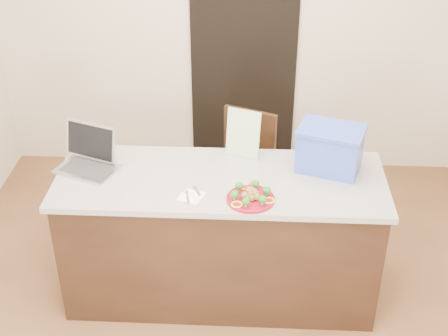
# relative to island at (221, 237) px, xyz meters

# --- Properties ---
(ground) EXTENTS (4.00, 4.00, 0.00)m
(ground) POSITION_rel_island_xyz_m (0.00, -0.25, -0.46)
(ground) COLOR brown
(ground) RESTS_ON ground
(room_shell) EXTENTS (4.00, 4.00, 4.00)m
(room_shell) POSITION_rel_island_xyz_m (0.00, -0.25, 1.16)
(room_shell) COLOR white
(room_shell) RESTS_ON ground
(doorway) EXTENTS (0.90, 0.02, 2.00)m
(doorway) POSITION_rel_island_xyz_m (0.10, 1.73, 0.54)
(doorway) COLOR black
(doorway) RESTS_ON ground
(island) EXTENTS (2.06, 0.76, 0.92)m
(island) POSITION_rel_island_xyz_m (0.00, 0.00, 0.00)
(island) COLOR black
(island) RESTS_ON ground
(plate) EXTENTS (0.29, 0.29, 0.02)m
(plate) POSITION_rel_island_xyz_m (0.19, -0.23, 0.47)
(plate) COLOR maroon
(plate) RESTS_ON island
(meatballs) EXTENTS (0.11, 0.11, 0.04)m
(meatballs) POSITION_rel_island_xyz_m (0.19, -0.24, 0.50)
(meatballs) COLOR brown
(meatballs) RESTS_ON plate
(broccoli) EXTENTS (0.24, 0.24, 0.04)m
(broccoli) POSITION_rel_island_xyz_m (0.19, -0.23, 0.51)
(broccoli) COLOR #165015
(broccoli) RESTS_ON plate
(pepper_rings) EXTENTS (0.25, 0.25, 0.01)m
(pepper_rings) POSITION_rel_island_xyz_m (0.19, -0.23, 0.48)
(pepper_rings) COLOR yellow
(pepper_rings) RESTS_ON plate
(napkin) EXTENTS (0.17, 0.17, 0.01)m
(napkin) POSITION_rel_island_xyz_m (-0.16, -0.22, 0.46)
(napkin) COLOR white
(napkin) RESTS_ON island
(fork) EXTENTS (0.04, 0.16, 0.00)m
(fork) POSITION_rel_island_xyz_m (-0.18, -0.21, 0.47)
(fork) COLOR #B6B7BB
(fork) RESTS_ON napkin
(knife) EXTENTS (0.06, 0.20, 0.01)m
(knife) POSITION_rel_island_xyz_m (-0.13, -0.23, 0.47)
(knife) COLOR white
(knife) RESTS_ON napkin
(yogurt_bottle) EXTENTS (0.04, 0.04, 0.08)m
(yogurt_bottle) POSITION_rel_island_xyz_m (0.19, -0.18, 0.49)
(yogurt_bottle) COLOR beige
(yogurt_bottle) RESTS_ON island
(laptop) EXTENTS (0.44, 0.41, 0.26)m
(laptop) POSITION_rel_island_xyz_m (-0.85, 0.11, 0.53)
(laptop) COLOR #A4A4A8
(laptop) RESTS_ON island
(leaflet) EXTENTS (0.23, 0.13, 0.32)m
(leaflet) POSITION_rel_island_xyz_m (0.13, 0.29, 0.62)
(leaflet) COLOR white
(leaflet) RESTS_ON island
(blue_box) EXTENTS (0.47, 0.40, 0.29)m
(blue_box) POSITION_rel_island_xyz_m (0.68, 0.15, 0.60)
(blue_box) COLOR #3049B0
(blue_box) RESTS_ON island
(chair) EXTENTS (0.54, 0.56, 0.95)m
(chair) POSITION_rel_island_xyz_m (0.17, 0.81, 0.08)
(chair) COLOR #341D0F
(chair) RESTS_ON ground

